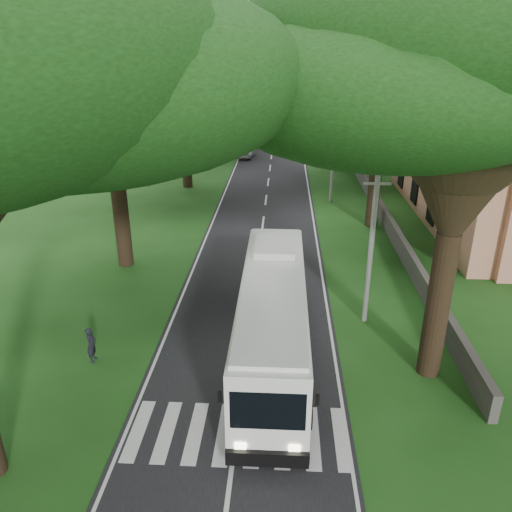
# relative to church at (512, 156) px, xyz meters

# --- Properties ---
(ground) EXTENTS (140.00, 140.00, 0.00)m
(ground) POSITION_rel_church_xyz_m (-17.86, -21.55, -4.91)
(ground) COLOR #1A4313
(ground) RESTS_ON ground
(road) EXTENTS (8.00, 120.00, 0.04)m
(road) POSITION_rel_church_xyz_m (-17.86, 3.45, -4.90)
(road) COLOR black
(road) RESTS_ON ground
(crosswalk) EXTENTS (8.00, 3.00, 0.01)m
(crosswalk) POSITION_rel_church_xyz_m (-17.86, -23.55, -4.91)
(crosswalk) COLOR silver
(crosswalk) RESTS_ON ground
(property_wall) EXTENTS (0.35, 50.00, 1.20)m
(property_wall) POSITION_rel_church_xyz_m (-8.86, 2.45, -4.31)
(property_wall) COLOR #383533
(property_wall) RESTS_ON ground
(church) EXTENTS (14.00, 24.00, 11.60)m
(church) POSITION_rel_church_xyz_m (0.00, 0.00, 0.00)
(church) COLOR tan
(church) RESTS_ON ground
(pole_near) EXTENTS (1.60, 0.24, 8.00)m
(pole_near) POSITION_rel_church_xyz_m (-12.36, -15.55, -0.73)
(pole_near) COLOR gray
(pole_near) RESTS_ON ground
(pole_mid) EXTENTS (1.60, 0.24, 8.00)m
(pole_mid) POSITION_rel_church_xyz_m (-12.36, 4.45, -0.73)
(pole_mid) COLOR gray
(pole_mid) RESTS_ON ground
(pole_far) EXTENTS (1.60, 0.24, 8.00)m
(pole_far) POSITION_rel_church_xyz_m (-12.36, 24.45, -0.73)
(pole_far) COLOR gray
(pole_far) RESTS_ON ground
(tree_l_mida) EXTENTS (14.45, 14.45, 15.17)m
(tree_l_mida) POSITION_rel_church_xyz_m (-25.86, -9.55, 7.06)
(tree_l_mida) COLOR black
(tree_l_mida) RESTS_ON ground
(tree_l_midb) EXTENTS (12.63, 12.63, 15.26)m
(tree_l_midb) POSITION_rel_church_xyz_m (-25.36, 8.45, 7.44)
(tree_l_midb) COLOR black
(tree_l_midb) RESTS_ON ground
(tree_l_far) EXTENTS (13.18, 13.18, 15.59)m
(tree_l_far) POSITION_rel_church_xyz_m (-26.36, 26.45, 7.68)
(tree_l_far) COLOR black
(tree_l_far) RESTS_ON ground
(tree_r_near) EXTENTS (15.57, 15.57, 15.71)m
(tree_r_near) POSITION_rel_church_xyz_m (-10.36, -19.55, 7.39)
(tree_r_near) COLOR black
(tree_r_near) RESTS_ON ground
(tree_r_mida) EXTENTS (12.58, 12.58, 15.16)m
(tree_r_mida) POSITION_rel_church_xyz_m (-9.86, -1.55, 7.36)
(tree_r_mida) COLOR black
(tree_r_mida) RESTS_ON ground
(tree_r_midb) EXTENTS (15.09, 15.09, 15.93)m
(tree_r_midb) POSITION_rel_church_xyz_m (-10.36, 16.45, 7.70)
(tree_r_midb) COLOR black
(tree_r_midb) RESTS_ON ground
(tree_r_far) EXTENTS (12.68, 12.68, 13.21)m
(tree_r_far) POSITION_rel_church_xyz_m (-9.36, 34.45, 5.45)
(tree_r_far) COLOR black
(tree_r_far) RESTS_ON ground
(coach_bus) EXTENTS (2.95, 12.48, 3.68)m
(coach_bus) POSITION_rel_church_xyz_m (-16.74, -18.78, -2.93)
(coach_bus) COLOR white
(coach_bus) RESTS_ON ground
(distant_car_a) EXTENTS (2.24, 4.34, 1.41)m
(distant_car_a) POSITION_rel_church_xyz_m (-20.80, 21.72, -4.17)
(distant_car_a) COLOR #A4A5A9
(distant_car_a) RESTS_ON road
(distant_car_b) EXTENTS (1.58, 4.35, 1.43)m
(distant_car_b) POSITION_rel_church_xyz_m (-20.86, 26.96, -4.17)
(distant_car_b) COLOR navy
(distant_car_b) RESTS_ON road
(distant_car_c) EXTENTS (1.71, 4.04, 1.16)m
(distant_car_c) POSITION_rel_church_xyz_m (-16.11, 38.36, -4.30)
(distant_car_c) COLOR maroon
(distant_car_c) RESTS_ON road
(pedestrian) EXTENTS (0.40, 0.59, 1.57)m
(pedestrian) POSITION_rel_church_xyz_m (-24.29, -19.54, -4.12)
(pedestrian) COLOR black
(pedestrian) RESTS_ON ground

